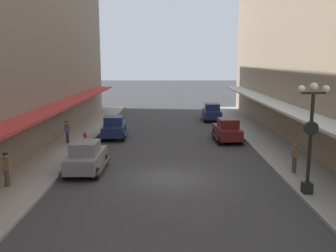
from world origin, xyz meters
name	(u,v)px	position (x,y,z in m)	size (l,w,h in m)	color
ground_plane	(169,178)	(0.00, 0.00, 0.00)	(200.00, 200.00, 0.00)	#38383A
sidewalk_left	(30,177)	(-7.50, 0.00, 0.07)	(3.00, 60.00, 0.15)	#99968E
sidewalk_right	(306,176)	(7.50, 0.00, 0.07)	(3.00, 60.00, 0.15)	#99968E
parked_car_0	(112,127)	(-4.53, 10.46, 0.94)	(2.31, 4.32, 1.84)	#19234C
parked_car_1	(84,156)	(-4.75, 1.02, 0.94)	(2.17, 4.27, 1.84)	slate
parked_car_2	(210,112)	(4.52, 19.38, 0.94)	(2.18, 4.28, 1.84)	#19234C
parked_car_3	(226,129)	(4.55, 9.24, 0.94)	(2.29, 4.31, 1.84)	#591919
lamp_post_with_clock	(309,134)	(6.40, -2.70, 2.99)	(1.42, 0.44, 5.16)	black
fire_hydrant	(83,138)	(-6.35, 7.87, 0.56)	(0.24, 0.24, 0.82)	#B21E19
pedestrian_0	(65,132)	(-7.69, 7.95, 1.01)	(0.36, 0.28, 1.67)	#2D2D33
pedestrian_1	(5,170)	(-8.05, -1.75, 1.01)	(0.36, 0.28, 1.67)	#4C4238
pedestrian_2	(293,158)	(6.89, 0.54, 0.99)	(0.36, 0.24, 1.64)	#4C4238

